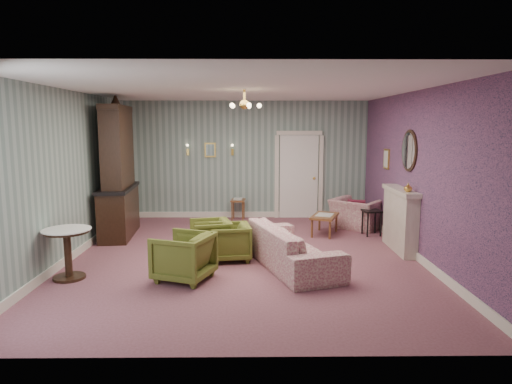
{
  "coord_description": "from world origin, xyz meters",
  "views": [
    {
      "loc": [
        0.11,
        -7.75,
        2.3
      ],
      "look_at": [
        0.2,
        0.4,
        1.1
      ],
      "focal_mm": 31.76,
      "sensor_mm": 36.0,
      "label": 1
    }
  ],
  "objects_px": {
    "olive_chair_c": "(211,235)",
    "olive_chair_a": "(184,254)",
    "olive_chair_b": "(230,240)",
    "pedestal_table": "(68,254)",
    "fireplace": "(400,220)",
    "sofa_chintz": "(291,239)",
    "side_table_black": "(371,223)",
    "coffee_table": "(324,225)",
    "dresser": "(117,168)",
    "wingback_chair": "(357,209)"
  },
  "relations": [
    {
      "from": "olive_chair_c",
      "to": "olive_chair_a",
      "type": "bearing_deg",
      "value": -26.21
    },
    {
      "from": "olive_chair_b",
      "to": "pedestal_table",
      "type": "xyz_separation_m",
      "value": [
        -2.39,
        -0.95,
        0.04
      ]
    },
    {
      "from": "fireplace",
      "to": "pedestal_table",
      "type": "bearing_deg",
      "value": -164.56
    },
    {
      "from": "olive_chair_b",
      "to": "fireplace",
      "type": "relative_size",
      "value": 0.5
    },
    {
      "from": "olive_chair_b",
      "to": "sofa_chintz",
      "type": "relative_size",
      "value": 0.3
    },
    {
      "from": "olive_chair_b",
      "to": "olive_chair_c",
      "type": "bearing_deg",
      "value": -143.14
    },
    {
      "from": "olive_chair_b",
      "to": "side_table_black",
      "type": "relative_size",
      "value": 1.28
    },
    {
      "from": "sofa_chintz",
      "to": "coffee_table",
      "type": "xyz_separation_m",
      "value": [
        0.9,
        2.17,
        -0.24
      ]
    },
    {
      "from": "olive_chair_a",
      "to": "dresser",
      "type": "bearing_deg",
      "value": -127.24
    },
    {
      "from": "side_table_black",
      "to": "fireplace",
      "type": "bearing_deg",
      "value": -79.72
    },
    {
      "from": "fireplace",
      "to": "side_table_black",
      "type": "relative_size",
      "value": 2.59
    },
    {
      "from": "wingback_chair",
      "to": "side_table_black",
      "type": "distance_m",
      "value": 0.7
    },
    {
      "from": "olive_chair_c",
      "to": "coffee_table",
      "type": "bearing_deg",
      "value": 107.63
    },
    {
      "from": "sofa_chintz",
      "to": "fireplace",
      "type": "relative_size",
      "value": 1.65
    },
    {
      "from": "olive_chair_b",
      "to": "side_table_black",
      "type": "bearing_deg",
      "value": 112.47
    },
    {
      "from": "olive_chair_a",
      "to": "dresser",
      "type": "distance_m",
      "value": 3.43
    },
    {
      "from": "fireplace",
      "to": "pedestal_table",
      "type": "height_order",
      "value": "fireplace"
    },
    {
      "from": "dresser",
      "to": "fireplace",
      "type": "bearing_deg",
      "value": -16.83
    },
    {
      "from": "sofa_chintz",
      "to": "wingback_chair",
      "type": "distance_m",
      "value": 3.25
    },
    {
      "from": "olive_chair_c",
      "to": "fireplace",
      "type": "relative_size",
      "value": 0.5
    },
    {
      "from": "olive_chair_b",
      "to": "fireplace",
      "type": "xyz_separation_m",
      "value": [
        3.12,
        0.57,
        0.23
      ]
    },
    {
      "from": "fireplace",
      "to": "wingback_chair",
      "type": "bearing_deg",
      "value": 101.43
    },
    {
      "from": "olive_chair_b",
      "to": "coffee_table",
      "type": "height_order",
      "value": "olive_chair_b"
    },
    {
      "from": "coffee_table",
      "to": "pedestal_table",
      "type": "distance_m",
      "value": 5.13
    },
    {
      "from": "wingback_chair",
      "to": "dresser",
      "type": "xyz_separation_m",
      "value": [
        -5.14,
        -0.64,
        0.99
      ]
    },
    {
      "from": "olive_chair_b",
      "to": "dresser",
      "type": "distance_m",
      "value": 3.15
    },
    {
      "from": "olive_chair_a",
      "to": "olive_chair_c",
      "type": "relative_size",
      "value": 1.14
    },
    {
      "from": "sofa_chintz",
      "to": "pedestal_table",
      "type": "height_order",
      "value": "sofa_chintz"
    },
    {
      "from": "side_table_black",
      "to": "wingback_chair",
      "type": "bearing_deg",
      "value": 103.42
    },
    {
      "from": "olive_chair_a",
      "to": "fireplace",
      "type": "xyz_separation_m",
      "value": [
        3.76,
        1.59,
        0.19
      ]
    },
    {
      "from": "wingback_chair",
      "to": "pedestal_table",
      "type": "xyz_separation_m",
      "value": [
        -5.14,
        -3.34,
        -0.06
      ]
    },
    {
      "from": "sofa_chintz",
      "to": "fireplace",
      "type": "bearing_deg",
      "value": -84.22
    },
    {
      "from": "olive_chair_b",
      "to": "olive_chair_c",
      "type": "distance_m",
      "value": 0.5
    },
    {
      "from": "olive_chair_c",
      "to": "wingback_chair",
      "type": "bearing_deg",
      "value": 108.49
    },
    {
      "from": "coffee_table",
      "to": "side_table_black",
      "type": "xyz_separation_m",
      "value": [
        0.98,
        -0.08,
        0.06
      ]
    },
    {
      "from": "pedestal_table",
      "to": "dresser",
      "type": "bearing_deg",
      "value": 90.0
    },
    {
      "from": "sofa_chintz",
      "to": "side_table_black",
      "type": "height_order",
      "value": "sofa_chintz"
    },
    {
      "from": "olive_chair_c",
      "to": "coffee_table",
      "type": "distance_m",
      "value": 2.71
    },
    {
      "from": "dresser",
      "to": "coffee_table",
      "type": "height_order",
      "value": "dresser"
    },
    {
      "from": "olive_chair_a",
      "to": "dresser",
      "type": "height_order",
      "value": "dresser"
    },
    {
      "from": "olive_chair_a",
      "to": "wingback_chair",
      "type": "bearing_deg",
      "value": 155.59
    },
    {
      "from": "olive_chair_a",
      "to": "pedestal_table",
      "type": "height_order",
      "value": "olive_chair_a"
    },
    {
      "from": "wingback_chair",
      "to": "coffee_table",
      "type": "xyz_separation_m",
      "value": [
        -0.82,
        -0.59,
        -0.23
      ]
    },
    {
      "from": "fireplace",
      "to": "side_table_black",
      "type": "bearing_deg",
      "value": 100.28
    },
    {
      "from": "dresser",
      "to": "side_table_black",
      "type": "distance_m",
      "value": 5.43
    },
    {
      "from": "olive_chair_c",
      "to": "coffee_table",
      "type": "relative_size",
      "value": 0.83
    },
    {
      "from": "wingback_chair",
      "to": "dresser",
      "type": "distance_m",
      "value": 5.28
    },
    {
      "from": "sofa_chintz",
      "to": "olive_chair_c",
      "type": "bearing_deg",
      "value": 44.3
    },
    {
      "from": "olive_chair_c",
      "to": "side_table_black",
      "type": "relative_size",
      "value": 1.28
    },
    {
      "from": "fireplace",
      "to": "side_table_black",
      "type": "xyz_separation_m",
      "value": [
        -0.21,
        1.16,
        -0.31
      ]
    }
  ]
}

